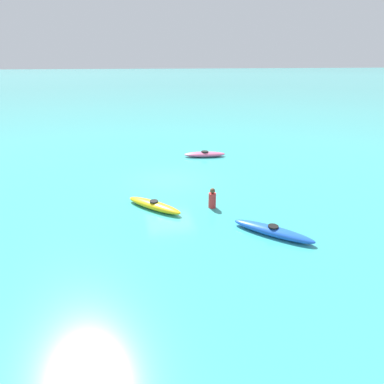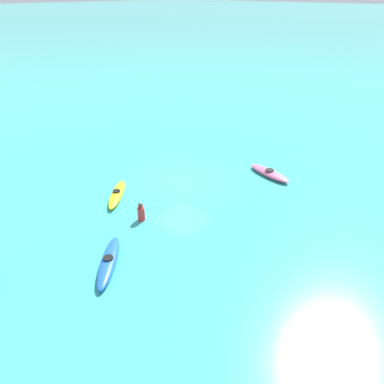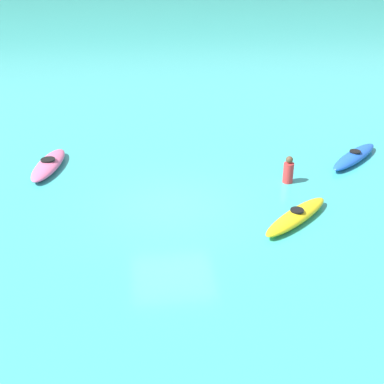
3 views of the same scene
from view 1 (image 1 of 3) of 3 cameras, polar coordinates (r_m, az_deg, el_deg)
ground_plane at (r=16.76m, az=-4.22°, el=2.14°), size 600.00×600.00×0.00m
kayak_blue at (r=11.81m, az=14.36°, el=-6.81°), size 2.58×2.49×0.37m
kayak_pink at (r=20.96m, az=2.31°, el=6.82°), size 1.22×2.78×0.37m
kayak_yellow at (r=13.51m, az=-6.87°, el=-2.38°), size 2.48×2.28×0.37m
person_near_shore at (r=13.48m, az=3.68°, el=-1.27°), size 0.34×0.34×0.88m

